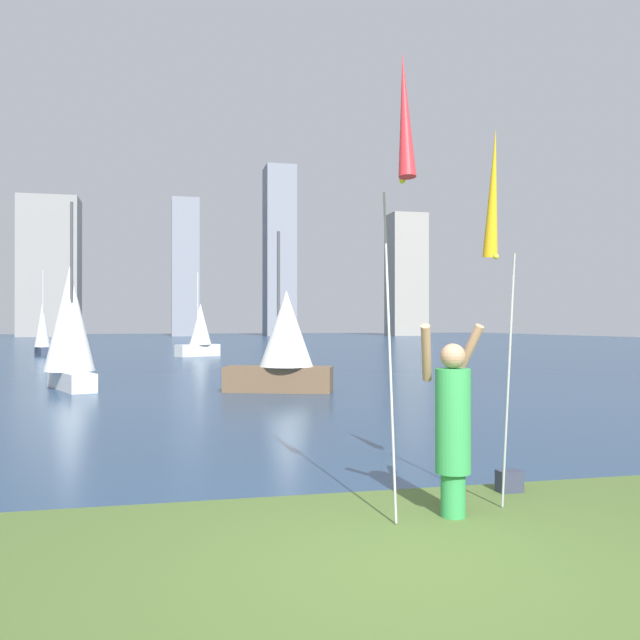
{
  "coord_description": "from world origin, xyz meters",
  "views": [
    {
      "loc": [
        -1.86,
        -4.96,
        1.89
      ],
      "look_at": [
        1.02,
        7.45,
        1.95
      ],
      "focal_mm": 38.1,
      "sensor_mm": 36.0,
      "label": 1
    }
  ],
  "objects_px": {
    "sailboat_4": "(42,330)",
    "sailboat_5": "(70,327)",
    "sailboat_0": "(200,332)",
    "kite_flag_left": "(404,129)",
    "bag": "(509,481)",
    "kite_flag_right": "(493,201)",
    "person": "(453,422)",
    "sailboat_2": "(284,344)"
  },
  "relations": [
    {
      "from": "person",
      "to": "bag",
      "type": "distance_m",
      "value": 1.51
    },
    {
      "from": "kite_flag_left",
      "to": "sailboat_5",
      "type": "bearing_deg",
      "value": 107.83
    },
    {
      "from": "sailboat_0",
      "to": "kite_flag_left",
      "type": "bearing_deg",
      "value": -89.83
    },
    {
      "from": "sailboat_2",
      "to": "sailboat_5",
      "type": "xyz_separation_m",
      "value": [
        -5.85,
        2.16,
        0.45
      ]
    },
    {
      "from": "kite_flag_left",
      "to": "bag",
      "type": "height_order",
      "value": "kite_flag_left"
    },
    {
      "from": "person",
      "to": "sailboat_4",
      "type": "distance_m",
      "value": 37.06
    },
    {
      "from": "person",
      "to": "sailboat_5",
      "type": "bearing_deg",
      "value": 105.66
    },
    {
      "from": "sailboat_4",
      "to": "sailboat_5",
      "type": "relative_size",
      "value": 0.93
    },
    {
      "from": "person",
      "to": "kite_flag_left",
      "type": "height_order",
      "value": "kite_flag_left"
    },
    {
      "from": "sailboat_2",
      "to": "sailboat_5",
      "type": "relative_size",
      "value": 0.83
    },
    {
      "from": "kite_flag_right",
      "to": "sailboat_2",
      "type": "relative_size",
      "value": 0.89
    },
    {
      "from": "sailboat_5",
      "to": "kite_flag_right",
      "type": "bearing_deg",
      "value": -66.85
    },
    {
      "from": "person",
      "to": "sailboat_5",
      "type": "xyz_separation_m",
      "value": [
        -5.37,
        14.39,
        0.85
      ]
    },
    {
      "from": "sailboat_0",
      "to": "sailboat_4",
      "type": "height_order",
      "value": "sailboat_4"
    },
    {
      "from": "bag",
      "to": "sailboat_0",
      "type": "xyz_separation_m",
      "value": [
        -1.75,
        32.28,
        1.28
      ]
    },
    {
      "from": "kite_flag_right",
      "to": "sailboat_2",
      "type": "xyz_separation_m",
      "value": [
        -0.15,
        11.87,
        -1.86
      ]
    },
    {
      "from": "kite_flag_right",
      "to": "kite_flag_left",
      "type": "bearing_deg",
      "value": -150.63
    },
    {
      "from": "sailboat_4",
      "to": "sailboat_5",
      "type": "bearing_deg",
      "value": -78.86
    },
    {
      "from": "sailboat_4",
      "to": "sailboat_2",
      "type": "bearing_deg",
      "value": -66.87
    },
    {
      "from": "sailboat_4",
      "to": "sailboat_5",
      "type": "xyz_separation_m",
      "value": [
        4.21,
        -21.4,
        0.28
      ]
    },
    {
      "from": "bag",
      "to": "sailboat_5",
      "type": "distance_m",
      "value": 15.15
    },
    {
      "from": "sailboat_0",
      "to": "sailboat_5",
      "type": "height_order",
      "value": "sailboat_5"
    },
    {
      "from": "sailboat_2",
      "to": "person",
      "type": "bearing_deg",
      "value": -92.25
    },
    {
      "from": "sailboat_2",
      "to": "sailboat_4",
      "type": "xyz_separation_m",
      "value": [
        -10.06,
        23.56,
        0.17
      ]
    },
    {
      "from": "bag",
      "to": "sailboat_2",
      "type": "bearing_deg",
      "value": 92.71
    },
    {
      "from": "kite_flag_left",
      "to": "kite_flag_right",
      "type": "distance_m",
      "value": 1.52
    },
    {
      "from": "sailboat_4",
      "to": "sailboat_0",
      "type": "bearing_deg",
      "value": -17.29
    },
    {
      "from": "person",
      "to": "kite_flag_right",
      "type": "height_order",
      "value": "kite_flag_right"
    },
    {
      "from": "sailboat_2",
      "to": "sailboat_4",
      "type": "bearing_deg",
      "value": 113.13
    },
    {
      "from": "sailboat_5",
      "to": "sailboat_0",
      "type": "bearing_deg",
      "value": 76.02
    },
    {
      "from": "sailboat_4",
      "to": "person",
      "type": "bearing_deg",
      "value": -75.01
    },
    {
      "from": "sailboat_2",
      "to": "sailboat_5",
      "type": "height_order",
      "value": "sailboat_5"
    },
    {
      "from": "bag",
      "to": "sailboat_2",
      "type": "distance_m",
      "value": 11.55
    },
    {
      "from": "kite_flag_right",
      "to": "sailboat_5",
      "type": "relative_size",
      "value": 0.74
    },
    {
      "from": "kite_flag_left",
      "to": "sailboat_5",
      "type": "xyz_separation_m",
      "value": [
        -4.74,
        14.74,
        -1.89
      ]
    },
    {
      "from": "kite_flag_left",
      "to": "sailboat_2",
      "type": "bearing_deg",
      "value": 84.96
    },
    {
      "from": "person",
      "to": "sailboat_0",
      "type": "relative_size",
      "value": 0.4
    },
    {
      "from": "bag",
      "to": "sailboat_4",
      "type": "distance_m",
      "value": 36.63
    },
    {
      "from": "kite_flag_left",
      "to": "sailboat_0",
      "type": "bearing_deg",
      "value": 90.17
    },
    {
      "from": "kite_flag_right",
      "to": "sailboat_0",
      "type": "height_order",
      "value": "sailboat_0"
    },
    {
      "from": "kite_flag_left",
      "to": "kite_flag_right",
      "type": "bearing_deg",
      "value": 29.37
    },
    {
      "from": "kite_flag_left",
      "to": "sailboat_5",
      "type": "relative_size",
      "value": 0.82
    }
  ]
}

